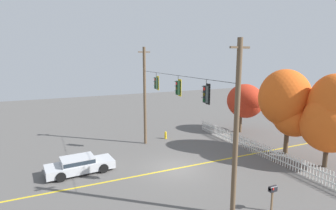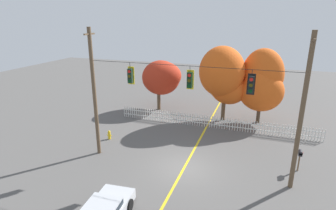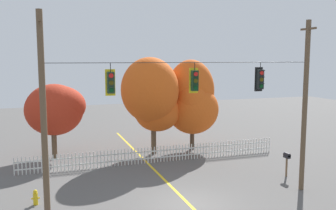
{
  "view_description": "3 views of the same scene",
  "coord_description": "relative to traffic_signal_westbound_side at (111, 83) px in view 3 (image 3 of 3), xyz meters",
  "views": [
    {
      "loc": [
        16.49,
        -8.31,
        7.98
      ],
      "look_at": [
        -0.77,
        -0.29,
        4.59
      ],
      "focal_mm": 28.88,
      "sensor_mm": 36.0,
      "label": 1
    },
    {
      "loc": [
        4.17,
        -15.29,
        9.48
      ],
      "look_at": [
        -1.17,
        0.13,
        4.18
      ],
      "focal_mm": 29.26,
      "sensor_mm": 36.0,
      "label": 2
    },
    {
      "loc": [
        -6.38,
        -15.73,
        6.93
      ],
      "look_at": [
        -1.09,
        -0.08,
        4.84
      ],
      "focal_mm": 39.6,
      "sensor_mm": 36.0,
      "label": 3
    }
  ],
  "objects": [
    {
      "name": "ground",
      "position": [
        3.64,
        -0.01,
        -5.9
      ],
      "size": [
        80.0,
        80.0,
        0.0
      ],
      "primitive_type": "plane",
      "color": "#565451"
    },
    {
      "name": "lane_centerline_stripe",
      "position": [
        3.64,
        -0.01,
        -5.9
      ],
      "size": [
        0.16,
        36.0,
        0.01
      ],
      "primitive_type": "cube",
      "color": "gold",
      "rests_on": "ground"
    },
    {
      "name": "signal_support_span",
      "position": [
        3.64,
        -0.01,
        -1.39
      ],
      "size": [
        13.1,
        1.1,
        8.86
      ],
      "color": "brown",
      "rests_on": "ground"
    },
    {
      "name": "traffic_signal_westbound_side",
      "position": [
        0.0,
        0.0,
        0.0
      ],
      "size": [
        0.43,
        0.38,
        1.41
      ],
      "color": "black"
    },
    {
      "name": "traffic_signal_southbound_primary",
      "position": [
        3.87,
        0.0,
        0.01
      ],
      "size": [
        0.43,
        0.38,
        1.41
      ],
      "color": "black"
    },
    {
      "name": "traffic_signal_eastbound_side",
      "position": [
        7.34,
        0.0,
        0.01
      ],
      "size": [
        0.43,
        0.38,
        1.43
      ],
      "color": "black"
    },
    {
      "name": "white_picket_fence",
      "position": [
        4.23,
        7.38,
        -5.36
      ],
      "size": [
        17.67,
        0.06,
        1.08
      ],
      "color": "silver",
      "rests_on": "ground"
    },
    {
      "name": "autumn_maple_near_fence",
      "position": [
        -1.99,
        11.0,
        -2.43
      ],
      "size": [
        4.18,
        3.63,
        5.17
      ],
      "color": "brown",
      "rests_on": "ground"
    },
    {
      "name": "autumn_maple_mid",
      "position": [
        4.63,
        9.58,
        -1.72
      ],
      "size": [
        4.44,
        4.07,
        7.03
      ],
      "color": "brown",
      "rests_on": "ground"
    },
    {
      "name": "autumn_oak_far_east",
      "position": [
        7.89,
        10.08,
        -2.16
      ],
      "size": [
        3.95,
        3.63,
        6.84
      ],
      "color": "#473828",
      "rests_on": "ground"
    },
    {
      "name": "fire_hydrant",
      "position": [
        -3.3,
        2.3,
        -5.54
      ],
      "size": [
        0.38,
        0.22,
        0.74
      ],
      "color": "gold",
      "rests_on": "ground"
    },
    {
      "name": "roadside_mailbox",
      "position": [
        10.65,
        2.06,
        -4.74
      ],
      "size": [
        0.25,
        0.44,
        1.43
      ],
      "color": "brown",
      "rests_on": "ground"
    }
  ]
}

